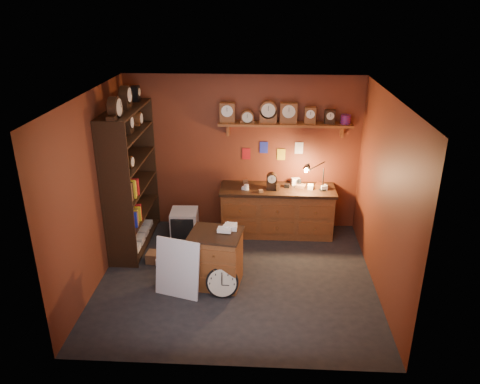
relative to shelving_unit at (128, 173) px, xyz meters
The scene contains 11 objects.
floor 2.40m from the shelving_unit, 28.68° to the right, with size 4.00×4.00×0.00m, color black.
room_shell 2.09m from the shelving_unit, 25.39° to the right, with size 4.02×3.62×2.71m.
shelving_unit is the anchor object (origin of this frame).
workbench 2.57m from the shelving_unit, 11.63° to the left, with size 1.96×0.66×1.36m.
low_cabinet 2.05m from the shelving_unit, 36.98° to the right, with size 0.79×0.70×0.91m.
big_round_clock 2.40m from the shelving_unit, 41.72° to the right, with size 0.45×0.16×0.45m.
white_panel 2.15m from the shelving_unit, 55.04° to the right, with size 0.64×0.03×0.85m, color silver.
mini_fridge 1.33m from the shelving_unit, 20.39° to the left, with size 0.47×0.49×0.47m.
floor_box_a 1.40m from the shelving_unit, 50.72° to the right, with size 0.26×0.22×0.16m, color brown.
floor_box_b 1.47m from the shelving_unit, 45.24° to the right, with size 0.20×0.24×0.12m, color white.
floor_box_c 1.78m from the shelving_unit, ahead, with size 0.26×0.21×0.19m, color brown.
Camera 1 is at (0.37, -5.90, 3.87)m, focal length 35.00 mm.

